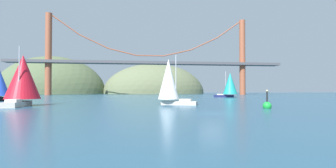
% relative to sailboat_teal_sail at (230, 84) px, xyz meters
% --- Properties ---
extents(ground_plane, '(360.00, 360.00, 0.00)m').
position_rel_sailboat_teal_sail_xyz_m(ground_plane, '(-22.68, -54.25, -4.19)').
color(ground_plane, navy).
extents(headland_center, '(61.68, 44.00, 36.67)m').
position_rel_sailboat_teal_sail_xyz_m(headland_center, '(-17.68, 80.75, -4.19)').
color(headland_center, '#5B6647').
rests_on(headland_center, ground_plane).
extents(headland_left, '(61.98, 44.00, 43.85)m').
position_rel_sailboat_teal_sail_xyz_m(headland_left, '(-77.68, 80.75, -4.19)').
color(headland_left, '#4C5B3D').
rests_on(headland_left, ground_plane).
extents(suspension_bridge, '(125.47, 6.00, 36.42)m').
position_rel_sailboat_teal_sail_xyz_m(suspension_bridge, '(-22.68, 40.75, 12.01)').
color(suspension_bridge, brown).
rests_on(suspension_bridge, ground_plane).
extents(sailboat_teal_sail, '(8.05, 5.77, 8.22)m').
position_rel_sailboat_teal_sail_xyz_m(sailboat_teal_sail, '(0.00, 0.00, 0.00)').
color(sailboat_teal_sail, '#191E4C').
rests_on(sailboat_teal_sail, ground_plane).
extents(sailboat_crimson_sail, '(5.19, 8.09, 8.75)m').
position_rel_sailboat_teal_sail_xyz_m(sailboat_crimson_sail, '(-46.98, -38.43, -0.10)').
color(sailboat_crimson_sail, '#B7B2A8').
rests_on(sailboat_crimson_sail, ground_plane).
extents(sailboat_white_mainsail, '(6.71, 4.91, 7.90)m').
position_rel_sailboat_teal_sail_xyz_m(sailboat_white_mainsail, '(-24.88, -38.83, -0.40)').
color(sailboat_white_mainsail, '#B7B2A8').
rests_on(sailboat_white_mainsail, ground_plane).
extents(channel_buoy, '(1.10, 1.10, 2.64)m').
position_rel_sailboat_teal_sail_xyz_m(channel_buoy, '(-13.50, -48.32, -3.82)').
color(channel_buoy, green).
rests_on(channel_buoy, ground_plane).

